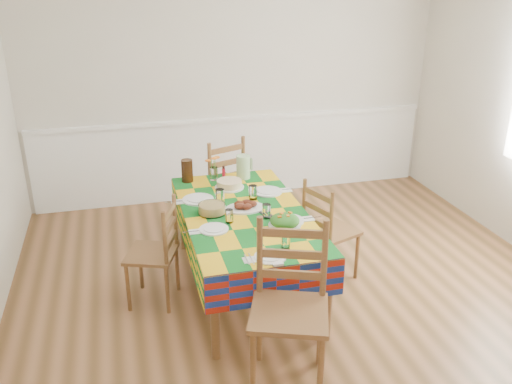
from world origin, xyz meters
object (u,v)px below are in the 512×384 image
(green_pitcher, at_px, (243,167))
(chair_right, at_px, (328,232))
(meat_platter, at_px, (245,206))
(dining_table, at_px, (245,220))
(tea_pitcher, at_px, (187,171))
(chair_near, at_px, (290,308))
(chair_left, at_px, (156,254))
(chair_far, at_px, (220,185))

(green_pitcher, distance_m, chair_right, 0.98)
(meat_platter, height_order, chair_right, chair_right)
(meat_platter, bearing_deg, dining_table, -107.22)
(tea_pitcher, bearing_deg, chair_near, -79.16)
(green_pitcher, height_order, chair_left, green_pitcher)
(dining_table, height_order, tea_pitcher, tea_pitcher)
(chair_far, bearing_deg, chair_right, 101.31)
(chair_near, relative_size, chair_left, 1.24)
(chair_far, xyz_separation_m, chair_right, (0.68, -1.11, -0.05))
(tea_pitcher, distance_m, chair_near, 1.90)
(meat_platter, distance_m, chair_left, 0.77)
(green_pitcher, bearing_deg, tea_pitcher, 175.48)
(green_pitcher, height_order, chair_near, chair_near)
(chair_right, bearing_deg, chair_far, 11.18)
(green_pitcher, bearing_deg, chair_far, 111.21)
(green_pitcher, bearing_deg, chair_right, -53.83)
(meat_platter, distance_m, chair_far, 1.07)
(green_pitcher, bearing_deg, chair_near, -94.57)
(meat_platter, relative_size, tea_pitcher, 1.56)
(tea_pitcher, xyz_separation_m, chair_far, (0.35, 0.34, -0.30))
(chair_left, bearing_deg, meat_platter, 115.33)
(tea_pitcher, bearing_deg, chair_far, 43.80)
(dining_table, distance_m, chair_right, 0.72)
(chair_left, distance_m, chair_right, 1.40)
(chair_far, distance_m, chair_left, 1.32)
(green_pitcher, height_order, chair_far, chair_far)
(chair_left, bearing_deg, chair_near, 53.87)
(tea_pitcher, xyz_separation_m, chair_right, (1.04, -0.77, -0.36))
(tea_pitcher, relative_size, chair_right, 0.23)
(green_pitcher, relative_size, tea_pitcher, 1.05)
(dining_table, bearing_deg, chair_near, -89.10)
(meat_platter, height_order, chair_near, chair_near)
(meat_platter, xyz_separation_m, chair_near, (0.00, -1.14, -0.19))
(green_pitcher, bearing_deg, dining_table, -102.71)
(green_pitcher, relative_size, chair_left, 0.25)
(chair_left, bearing_deg, chair_far, 167.57)
(dining_table, height_order, chair_far, chair_far)
(dining_table, distance_m, chair_left, 0.72)
(meat_platter, distance_m, chair_right, 0.74)
(chair_far, bearing_deg, chair_near, 69.78)
(tea_pitcher, bearing_deg, meat_platter, -63.57)
(tea_pitcher, relative_size, chair_far, 0.21)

